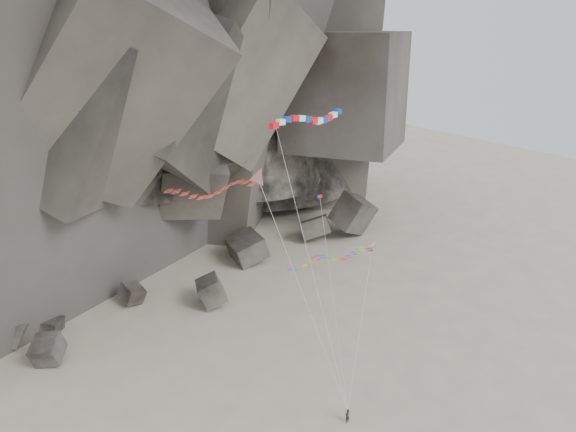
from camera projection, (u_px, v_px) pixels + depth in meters
ground at (327, 408)px, 63.66m from camera, size 260.00×260.00×0.00m
headland at (68, 9)px, 99.80m from camera, size 110.00×70.00×84.00m
boulder_field at (195, 276)px, 89.77m from camera, size 82.61×16.58×9.57m
kite_flyer at (347, 415)px, 61.27m from camera, size 0.74×0.56×1.93m
delta_kite at (210, 189)px, 49.76m from camera, size 16.26×7.25×27.35m
banner_kite at (309, 121)px, 55.81m from camera, size 10.14×8.62×31.39m
parafoil_kite at (329, 258)px, 61.87m from camera, size 12.34×6.84×15.73m
pennant_kite at (328, 262)px, 55.79m from camera, size 2.08×3.34×24.31m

